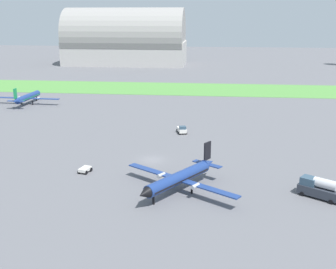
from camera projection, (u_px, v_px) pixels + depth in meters
name	position (u px, v px, depth m)	size (l,w,h in m)	color
ground_plane	(152.00, 160.00, 83.07)	(600.00, 600.00, 0.00)	slate
grass_taxiway_strip	(183.00, 89.00, 161.71)	(360.00, 28.00, 0.08)	#549342
airplane_foreground_turboprop	(180.00, 177.00, 67.64)	(19.02, 16.70, 6.60)	navy
airplane_taxiing_turboprop	(27.00, 97.00, 133.59)	(21.12, 18.07, 6.32)	navy
pushback_tug_near_gate	(182.00, 129.00, 101.43)	(2.85, 3.95, 1.95)	white
baggage_cart_midfield	(85.00, 169.00, 76.31)	(2.29, 2.74, 0.90)	white
fuel_truck_by_runway	(319.00, 188.00, 65.60)	(6.72, 5.66, 3.29)	#2D333D
hangar_distant	(125.00, 41.00, 236.94)	(67.58, 30.81, 31.25)	#BCB7B2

